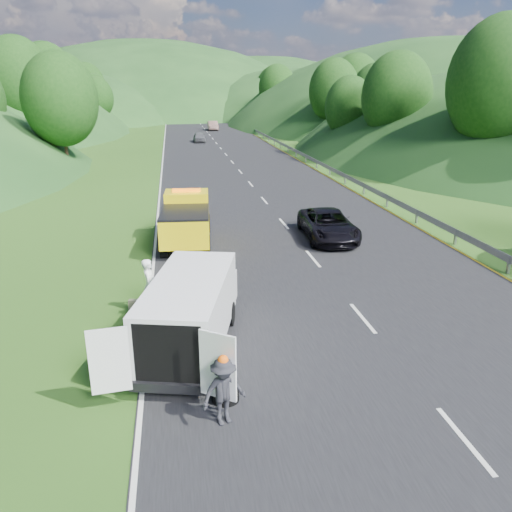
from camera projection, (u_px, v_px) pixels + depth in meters
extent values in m
plane|color=#38661E|center=(262.00, 300.00, 17.68)|extent=(320.00, 320.00, 0.00)
cube|color=black|center=(226.00, 155.00, 55.51)|extent=(14.00, 200.00, 0.02)
cube|color=gray|center=(269.00, 142.00, 68.31)|extent=(0.06, 140.00, 1.52)
cylinder|color=black|center=(171.00, 224.00, 25.61)|extent=(0.41, 1.00, 0.97)
cylinder|color=black|center=(207.00, 223.00, 25.77)|extent=(0.41, 1.00, 0.97)
cylinder|color=black|center=(164.00, 247.00, 21.94)|extent=(0.41, 1.00, 0.97)
cylinder|color=black|center=(206.00, 246.00, 22.10)|extent=(0.41, 1.00, 0.97)
cube|color=yellow|center=(187.00, 210.00, 24.61)|extent=(2.20, 1.71, 1.85)
cube|color=yellow|center=(186.00, 226.00, 22.62)|extent=(2.38, 3.46, 1.27)
cube|color=black|center=(185.00, 212.00, 22.40)|extent=(2.38, 3.46, 0.10)
cube|color=black|center=(189.00, 215.00, 25.89)|extent=(2.03, 1.31, 0.68)
cube|color=black|center=(189.00, 216.00, 26.50)|extent=(2.06, 0.34, 0.49)
cube|color=yellow|center=(188.00, 201.00, 26.01)|extent=(2.00, 0.91, 1.07)
cube|color=orange|center=(186.00, 190.00, 24.30)|extent=(1.38, 0.34, 0.16)
cube|color=black|center=(187.00, 200.00, 25.15)|extent=(1.85, 0.21, 0.88)
cylinder|color=black|center=(176.00, 312.00, 15.88)|extent=(0.47, 0.81, 0.76)
cylinder|color=black|center=(229.00, 314.00, 15.74)|extent=(0.47, 0.81, 0.76)
cylinder|color=black|center=(146.00, 366.00, 12.81)|extent=(0.47, 0.81, 0.76)
cylinder|color=black|center=(212.00, 369.00, 12.68)|extent=(0.47, 0.81, 0.76)
cube|color=white|center=(190.00, 309.00, 13.89)|extent=(3.12, 5.30, 1.77)
cube|color=white|center=(207.00, 287.00, 16.50)|extent=(2.06, 1.30, 0.96)
cube|color=black|center=(205.00, 267.00, 16.07)|extent=(1.79, 0.75, 0.80)
cube|color=black|center=(168.00, 354.00, 11.60)|extent=(1.60, 0.49, 1.53)
cube|color=white|center=(109.00, 361.00, 11.29)|extent=(0.91, 0.15, 1.62)
cube|color=white|center=(218.00, 366.00, 11.09)|extent=(0.78, 0.56, 1.62)
cube|color=black|center=(169.00, 388.00, 11.78)|extent=(1.89, 0.61, 0.24)
imported|color=white|center=(151.00, 311.00, 16.79)|extent=(0.54, 0.71, 1.84)
imported|color=tan|center=(204.00, 305.00, 17.25)|extent=(0.47, 0.39, 0.90)
imported|color=black|center=(225.00, 423.00, 11.23)|extent=(1.19, 0.93, 1.61)
cube|color=#514F3D|center=(134.00, 307.00, 16.50)|extent=(0.35, 0.24, 0.52)
cylinder|color=black|center=(226.00, 400.00, 12.04)|extent=(0.67, 0.67, 0.20)
imported|color=black|center=(327.00, 239.00, 24.83)|extent=(2.61, 5.16, 1.40)
imported|color=#4F4F54|center=(200.00, 142.00, 67.97)|extent=(1.54, 3.82, 1.30)
imported|color=brown|center=(213.00, 130.00, 86.49)|extent=(1.63, 4.67, 1.54)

